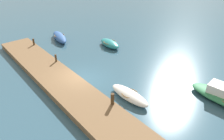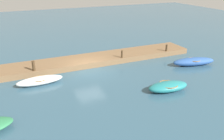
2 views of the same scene
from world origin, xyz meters
The scene contains 8 objects.
ground_plane centered at (0.00, 0.00, 0.00)m, with size 84.00×84.00×0.00m, color #33566B.
dock_platform centered at (0.00, -1.76, 0.26)m, with size 22.75×3.00×0.53m, color brown.
dinghy_teal centered at (-3.97, 6.40, 0.37)m, with size 3.24×1.68×0.72m.
rowboat_white centered at (4.53, 1.30, 0.32)m, with size 3.61×1.24×0.63m.
rowboat_blue centered at (-9.45, 2.94, 0.39)m, with size 4.27×2.07×0.77m.
mooring_post_west centered at (-8.80, -0.51, 0.88)m, with size 0.21×0.21×0.70m, color #47331E.
mooring_post_mid_west centered at (-3.58, -0.51, 0.88)m, with size 0.19×0.19×0.71m, color #47331E.
mooring_post_mid_east centered at (4.69, -0.51, 0.96)m, with size 0.25×0.25×0.86m, color #47331E.
Camera 2 is at (6.43, 19.42, 8.14)m, focal length 38.75 mm.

